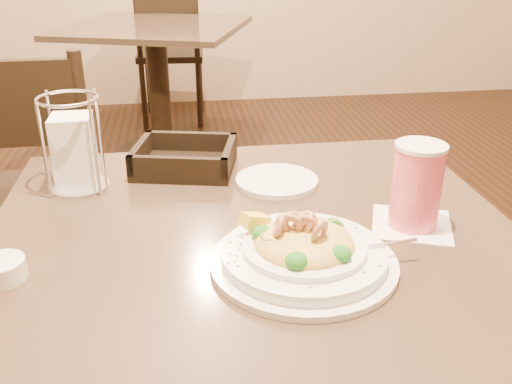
{
  "coord_description": "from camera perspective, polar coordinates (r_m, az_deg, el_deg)",
  "views": [
    {
      "loc": [
        -0.12,
        -0.8,
        1.2
      ],
      "look_at": [
        0.0,
        0.02,
        0.82
      ],
      "focal_mm": 40.0,
      "sensor_mm": 36.0,
      "label": 1
    }
  ],
  "objects": [
    {
      "name": "main_table",
      "position": [
        1.07,
        0.16,
        -15.84
      ],
      "size": [
        0.9,
        0.9,
        0.74
      ],
      "color": "black",
      "rests_on": "ground"
    },
    {
      "name": "background_table",
      "position": [
        3.29,
        -9.82,
        12.15
      ],
      "size": [
        1.14,
        1.14,
        0.74
      ],
      "rotation": [
        0.0,
        0.0,
        -0.33
      ],
      "color": "black",
      "rests_on": "ground"
    },
    {
      "name": "dining_chair_near",
      "position": [
        1.8,
        -21.2,
        -0.03
      ],
      "size": [
        0.43,
        0.43,
        0.93
      ],
      "rotation": [
        0.0,
        0.0,
        3.17
      ],
      "color": "black",
      "rests_on": "ground"
    },
    {
      "name": "dining_chair_far",
      "position": [
        3.88,
        -8.59,
        14.01
      ],
      "size": [
        0.45,
        0.45,
        0.93
      ],
      "rotation": [
        0.0,
        0.0,
        3.08
      ],
      "color": "black",
      "rests_on": "ground"
    },
    {
      "name": "pasta_bowl",
      "position": [
        0.86,
        4.76,
        -5.85
      ],
      "size": [
        0.32,
        0.28,
        0.09
      ],
      "rotation": [
        0.0,
        0.0,
        -0.11
      ],
      "color": "white",
      "rests_on": "main_table"
    },
    {
      "name": "drink_glass",
      "position": [
        0.99,
        15.74,
        0.53
      ],
      "size": [
        0.17,
        0.17,
        0.15
      ],
      "rotation": [
        0.0,
        0.0,
        -0.35
      ],
      "color": "white",
      "rests_on": "main_table"
    },
    {
      "name": "bread_basket",
      "position": [
        1.22,
        -7.12,
        3.18
      ],
      "size": [
        0.23,
        0.21,
        0.06
      ],
      "rotation": [
        0.0,
        0.0,
        -0.22
      ],
      "color": "black",
      "rests_on": "main_table"
    },
    {
      "name": "napkin_caddy",
      "position": [
        1.15,
        -17.71,
        4.06
      ],
      "size": [
        0.12,
        0.12,
        0.19
      ],
      "rotation": [
        0.0,
        0.0,
        -0.39
      ],
      "color": "silver",
      "rests_on": "main_table"
    },
    {
      "name": "side_plate",
      "position": [
        1.15,
        2.08,
        1.14
      ],
      "size": [
        0.19,
        0.19,
        0.01
      ],
      "primitive_type": "cylinder",
      "rotation": [
        0.0,
        0.0,
        0.14
      ],
      "color": "white",
      "rests_on": "main_table"
    },
    {
      "name": "butter_ramekin",
      "position": [
        0.91,
        -24.12,
        -7.12
      ],
      "size": [
        0.09,
        0.09,
        0.03
      ],
      "primitive_type": "cylinder",
      "rotation": [
        0.0,
        0.0,
        -0.32
      ],
      "color": "white",
      "rests_on": "main_table"
    }
  ]
}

